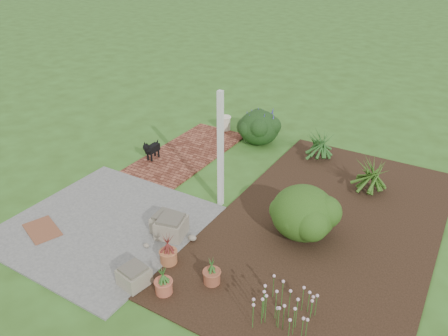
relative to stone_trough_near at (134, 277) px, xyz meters
The scene contains 19 objects.
ground 2.73m from the stone_trough_near, 97.90° to the left, with size 80.00×80.00×0.00m, color #355A1C.
concrete_patio 1.89m from the stone_trough_near, 149.74° to the left, with size 3.50×3.50×0.04m, color #5B5B58.
brick_path 4.91m from the stone_trough_near, 115.01° to the left, with size 1.60×3.50×0.04m, color #59281C.
garden_bed 3.84m from the stone_trough_near, 56.39° to the left, with size 4.00×7.00×0.03m, color black.
veranda_post 3.00m from the stone_trough_near, 91.53° to the left, with size 0.10×0.10×2.50m, color white.
stone_trough_near is the anchor object (origin of this frame).
stone_trough_mid 1.50m from the stone_trough_near, 107.71° to the left, with size 0.47×0.47×0.31m, color #77705D.
stone_trough_far 1.38m from the stone_trough_near, 101.35° to the left, with size 0.51×0.51×0.34m, color #726E57.
coir_doormat 2.51m from the stone_trough_near, behind, with size 0.80×0.52×0.02m, color brown.
black_dog 4.45m from the stone_trough_near, 125.77° to the left, with size 0.18×0.58×0.50m.
cream_ceramic_urn 6.49m from the stone_trough_near, 107.89° to the left, with size 0.30×0.30×0.40m, color #F2E5C7.
evergreen_shrub 3.23m from the stone_trough_near, 55.91° to the left, with size 1.20×1.20×1.02m, color #17410C.
agapanthus_clump_back 5.49m from the stone_trough_near, 63.28° to the left, with size 1.01×1.01×0.91m, color #16390E, non-canonical shape.
agapanthus_clump_front 5.92m from the stone_trough_near, 80.83° to the left, with size 1.00×1.00×0.88m, color #103817, non-canonical shape.
pink_flower_patch 2.46m from the stone_trough_near, 12.08° to the left, with size 0.89×0.89×0.57m, color #113D0F, non-canonical shape.
terracotta_pot_bronze 0.73m from the stone_trough_near, 78.49° to the left, with size 0.30×0.30×0.24m, color #AE643B.
terracotta_pot_small_left 1.26m from the stone_trough_near, 33.03° to the left, with size 0.27×0.27×0.23m, color brown.
terracotta_pot_small_right 0.53m from the stone_trough_near, 10.70° to the left, with size 0.27×0.27×0.23m, color #B3573C.
purple_flowering_bush 6.03m from the stone_trough_near, 97.69° to the left, with size 1.10×1.10×0.93m, color black.
Camera 1 is at (4.39, -6.54, 5.08)m, focal length 35.00 mm.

